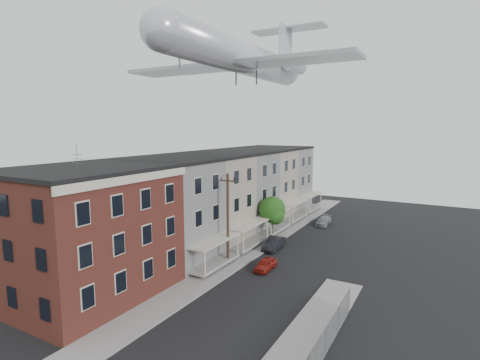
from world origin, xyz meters
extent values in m
cube|color=gray|center=(-5.50, 24.00, 0.06)|extent=(3.00, 62.00, 0.12)
cube|color=gray|center=(-4.05, 24.00, 0.07)|extent=(0.15, 62.00, 0.14)
cube|color=gray|center=(4.05, 6.00, 0.07)|extent=(0.15, 26.00, 0.14)
cube|color=#3C1C13|center=(-12.00, 7.00, 5.00)|extent=(10.00, 12.00, 10.00)
cube|color=black|center=(-12.00, 7.00, 10.15)|extent=(10.30, 12.30, 0.30)
cube|color=beige|center=(-6.92, 7.00, 9.70)|extent=(0.16, 12.20, 0.60)
cylinder|color=#515156|center=(-10.00, 5.00, 11.15)|extent=(0.04, 0.04, 2.00)
cube|color=slate|center=(-12.00, 16.50, 5.00)|extent=(10.00, 7.00, 10.00)
cube|color=black|center=(-12.00, 16.50, 10.15)|extent=(10.25, 7.00, 0.30)
cube|color=gray|center=(-6.10, 16.50, 0.55)|extent=(1.80, 6.40, 0.25)
cube|color=beige|center=(-6.10, 16.50, 2.75)|extent=(1.90, 6.50, 0.15)
cube|color=#73675B|center=(-12.00, 23.50, 5.00)|extent=(10.00, 7.00, 10.00)
cube|color=black|center=(-12.00, 23.50, 10.15)|extent=(10.25, 7.00, 0.30)
cube|color=gray|center=(-6.10, 23.50, 0.55)|extent=(1.80, 6.40, 0.25)
cube|color=beige|center=(-6.10, 23.50, 2.75)|extent=(1.90, 6.50, 0.15)
cube|color=slate|center=(-12.00, 30.50, 5.00)|extent=(10.00, 7.00, 10.00)
cube|color=black|center=(-12.00, 30.50, 10.15)|extent=(10.25, 7.00, 0.30)
cube|color=gray|center=(-6.10, 30.50, 0.55)|extent=(1.80, 6.40, 0.25)
cube|color=beige|center=(-6.10, 30.50, 2.75)|extent=(1.90, 6.50, 0.15)
cube|color=#73675B|center=(-12.00, 37.50, 5.00)|extent=(10.00, 7.00, 10.00)
cube|color=black|center=(-12.00, 37.50, 10.15)|extent=(10.25, 7.00, 0.30)
cube|color=gray|center=(-6.10, 37.50, 0.55)|extent=(1.80, 6.40, 0.25)
cube|color=beige|center=(-6.10, 37.50, 2.75)|extent=(1.90, 6.50, 0.15)
cube|color=slate|center=(-12.00, 44.50, 5.00)|extent=(10.00, 7.00, 10.00)
cube|color=black|center=(-12.00, 44.50, 10.15)|extent=(10.25, 7.00, 0.30)
cube|color=gray|center=(-6.10, 44.50, 0.55)|extent=(1.80, 6.40, 0.25)
cube|color=beige|center=(-6.10, 44.50, 2.75)|extent=(1.90, 6.50, 0.15)
cylinder|color=gray|center=(7.00, 8.00, 0.95)|extent=(0.06, 0.06, 1.90)
cylinder|color=gray|center=(7.00, 11.00, 0.95)|extent=(0.06, 0.06, 1.90)
cylinder|color=gray|center=(7.00, 14.00, 0.95)|extent=(0.06, 0.06, 1.90)
cube|color=gray|center=(7.00, 5.00, 1.85)|extent=(0.04, 18.00, 0.04)
cylinder|color=black|center=(-5.60, 18.00, 4.50)|extent=(0.26, 0.26, 9.00)
cube|color=black|center=(-5.60, 18.00, 8.30)|extent=(1.80, 0.12, 0.12)
cylinder|color=black|center=(-6.30, 18.00, 8.50)|extent=(0.08, 0.08, 0.25)
cylinder|color=black|center=(-4.90, 18.00, 8.50)|extent=(0.08, 0.08, 0.25)
cylinder|color=black|center=(-5.40, 28.00, 1.20)|extent=(0.24, 0.24, 2.40)
sphere|color=#1D4613|center=(-5.40, 28.00, 3.60)|extent=(3.20, 3.20, 3.20)
sphere|color=#1D4613|center=(-4.90, 27.70, 3.04)|extent=(2.24, 2.24, 2.24)
imported|color=maroon|center=(-1.80, 18.55, 0.55)|extent=(1.31, 3.22, 1.09)
imported|color=black|center=(-3.59, 24.54, 0.65)|extent=(1.59, 4.04, 1.31)
imported|color=gray|center=(-1.80, 37.40, 0.57)|extent=(1.79, 4.02, 1.15)
cylinder|color=silver|center=(-5.61, 20.75, 20.07)|extent=(3.16, 23.30, 3.11)
sphere|color=silver|center=(-5.58, 9.10, 20.07)|extent=(3.11, 3.11, 3.11)
cone|color=silver|center=(-5.64, 32.40, 20.07)|extent=(3.11, 2.92, 3.11)
cube|color=#939399|center=(-5.61, 19.29, 19.10)|extent=(23.31, 4.13, 0.34)
cylinder|color=#939399|center=(-7.96, 28.99, 20.26)|extent=(1.56, 3.89, 1.55)
cylinder|color=#939399|center=(-3.30, 29.00, 20.26)|extent=(1.56, 3.89, 1.55)
cube|color=silver|center=(-5.64, 31.91, 22.79)|extent=(0.25, 3.69, 5.44)
cube|color=#939399|center=(-5.64, 32.88, 25.31)|extent=(9.23, 2.55, 0.24)
cylinder|color=#515156|center=(-5.59, 11.04, 18.32)|extent=(0.16, 0.16, 1.16)
camera|label=1|loc=(12.51, -12.15, 13.27)|focal=28.00mm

